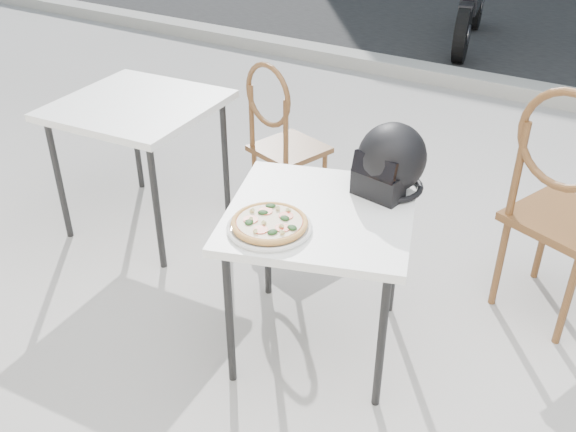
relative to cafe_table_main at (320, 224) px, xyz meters
The scene contains 9 objects.
ground 1.00m from the cafe_table_main, 42.56° to the left, with size 80.00×80.00×0.00m, color #A19D99.
cafe_table_main is the anchor object (origin of this frame).
plate 0.25m from the cafe_table_main, 112.90° to the right, with size 0.38×0.38×0.02m.
pizza 0.26m from the cafe_table_main, 112.89° to the right, with size 0.38×0.38×0.04m.
helmet 0.38m from the cafe_table_main, 62.02° to the left, with size 0.32×0.33×0.29m.
cafe_chair_main 1.06m from the cafe_table_main, 42.01° to the left, with size 0.56×0.56×1.13m.
cafe_table_side 1.36m from the cafe_table_main, 163.86° to the left, with size 0.84×0.84×0.74m.
cafe_chair_side 1.12m from the cafe_table_main, 130.19° to the left, with size 0.45×0.45×0.94m.
motorcycle 4.88m from the cafe_table_main, 100.39° to the left, with size 0.55×1.80×0.90m.
Camera 1 is at (0.43, -2.43, 1.98)m, focal length 40.00 mm.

